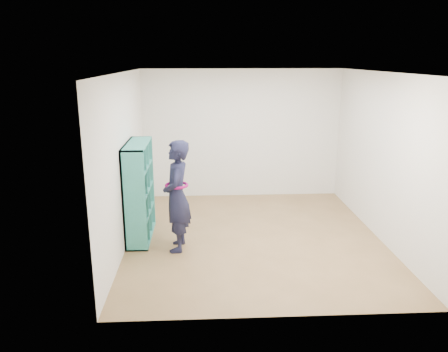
{
  "coord_description": "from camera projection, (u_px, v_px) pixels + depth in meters",
  "views": [
    {
      "loc": [
        -0.83,
        -6.52,
        2.81
      ],
      "look_at": [
        -0.47,
        0.3,
        0.95
      ],
      "focal_mm": 35.0,
      "sensor_mm": 36.0,
      "label": 1
    }
  ],
  "objects": [
    {
      "name": "wall_right",
      "position": [
        383.0,
        157.0,
        6.82
      ],
      "size": [
        0.02,
        4.5,
        2.6
      ],
      "primitive_type": "cube",
      "color": "silver",
      "rests_on": "floor"
    },
    {
      "name": "ceiling",
      "position": [
        257.0,
        72.0,
        6.38
      ],
      "size": [
        4.5,
        4.5,
        0.0
      ],
      "primitive_type": "plane",
      "color": "white",
      "rests_on": "wall_back"
    },
    {
      "name": "person",
      "position": [
        177.0,
        196.0,
        6.42
      ],
      "size": [
        0.42,
        0.63,
        1.67
      ],
      "rotation": [
        0.0,
        0.0,
        -1.61
      ],
      "color": "black",
      "rests_on": "floor"
    },
    {
      "name": "floor",
      "position": [
        254.0,
        237.0,
        7.06
      ],
      "size": [
        4.5,
        4.5,
        0.0
      ],
      "primitive_type": "plane",
      "color": "brown",
      "rests_on": "ground"
    },
    {
      "name": "smartphone",
      "position": [
        168.0,
        187.0,
        6.48
      ],
      "size": [
        0.04,
        0.11,
        0.14
      ],
      "rotation": [
        0.4,
        0.0,
        0.25
      ],
      "color": "silver",
      "rests_on": "person"
    },
    {
      "name": "bookshelf",
      "position": [
        138.0,
        192.0,
        6.89
      ],
      "size": [
        0.34,
        1.16,
        1.54
      ],
      "color": "teal",
      "rests_on": "floor"
    },
    {
      "name": "wall_back",
      "position": [
        242.0,
        134.0,
        8.89
      ],
      "size": [
        4.0,
        0.02,
        2.6
      ],
      "primitive_type": "cube",
      "color": "silver",
      "rests_on": "floor"
    },
    {
      "name": "wall_left",
      "position": [
        124.0,
        160.0,
        6.62
      ],
      "size": [
        0.02,
        4.5,
        2.6
      ],
      "primitive_type": "cube",
      "color": "silver",
      "rests_on": "floor"
    },
    {
      "name": "wall_front",
      "position": [
        282.0,
        207.0,
        4.55
      ],
      "size": [
        4.0,
        0.02,
        2.6
      ],
      "primitive_type": "cube",
      "color": "silver",
      "rests_on": "floor"
    }
  ]
}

